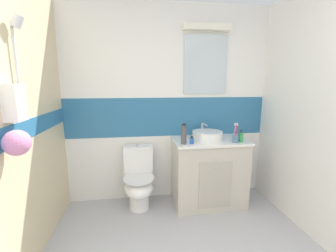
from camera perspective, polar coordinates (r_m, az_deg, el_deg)
The scene contains 8 objects.
wall_back_tiled at distance 2.89m, azimuth 0.10°, elevation 5.69°, with size 3.20×0.20×2.50m.
vanity_cabinet at distance 2.90m, azimuth 10.40°, elevation -11.57°, with size 0.89×0.56×0.85m.
sink_basin at distance 2.73m, azimuth 10.15°, elevation -2.34°, with size 0.37×0.41×0.18m.
toilet at distance 2.81m, azimuth -7.59°, elevation -13.70°, with size 0.37×0.50×0.78m.
toothbrush_cup at distance 2.68m, azimuth 17.16°, elevation -2.95°, with size 0.07×0.07×0.23m.
soap_dispenser at distance 2.73m, azimuth 18.38°, elevation -2.79°, with size 0.06×0.06×0.15m.
shampoo_bottle_tall at distance 2.48m, azimuth 4.11°, elevation -2.17°, with size 0.06×0.06×0.24m.
perfume_flask_small at distance 2.51m, azimuth 6.19°, elevation -3.72°, with size 0.04×0.03×0.09m.
Camera 1 is at (-0.41, -0.40, 1.52)m, focal length 23.45 mm.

